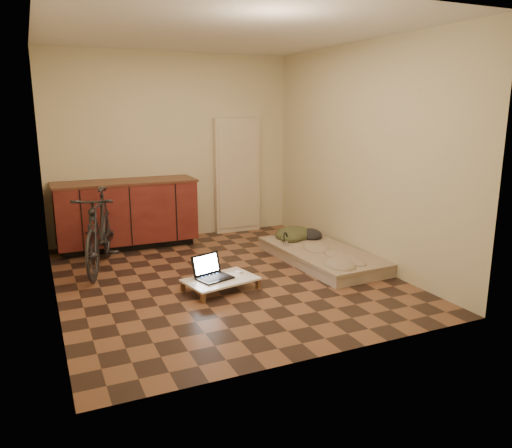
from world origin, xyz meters
name	(u,v)px	position (x,y,z in m)	size (l,w,h in m)	color
room_shell	(223,161)	(0.00, 0.00, 1.30)	(3.50, 4.00, 2.60)	brown
cabinets	(127,214)	(-0.75, 1.70, 0.47)	(1.84, 0.62, 0.91)	black
appliance_panel	(237,176)	(0.95, 1.94, 0.85)	(0.70, 0.10, 1.70)	beige
bicycle	(100,226)	(-1.20, 0.88, 0.52)	(0.47, 1.60, 1.03)	black
futon	(322,256)	(1.30, 0.06, 0.08)	(0.93, 1.80, 0.15)	#B2A18F
clothing_pile	(298,230)	(1.32, 0.70, 0.26)	(0.54, 0.45, 0.22)	#3B4025
headphones	(286,239)	(1.01, 0.47, 0.22)	(0.21, 0.19, 0.14)	black
lap_desk	(221,280)	(-0.17, -0.34, 0.11)	(0.81, 0.61, 0.12)	brown
laptop	(212,273)	(-0.25, -0.27, 0.17)	(0.42, 0.39, 0.23)	black
mouse	(239,272)	(0.08, -0.25, 0.14)	(0.05, 0.09, 0.03)	white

